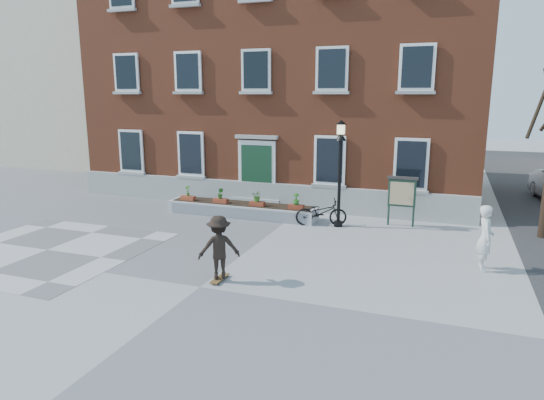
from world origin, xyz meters
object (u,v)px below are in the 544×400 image
at_px(bicycle, 321,212).
at_px(skateboarder, 219,247).
at_px(bystander, 485,238).
at_px(lamp_post, 340,159).
at_px(notice_board, 402,193).

xyz_separation_m(bicycle, skateboarder, (-1.12, -6.31, 0.42)).
relative_size(bicycle, skateboarder, 1.08).
bearing_deg(bystander, bicycle, 55.15).
xyz_separation_m(lamp_post, notice_board, (2.17, 0.85, -1.28)).
height_order(notice_board, skateboarder, notice_board).
bearing_deg(skateboarder, lamp_post, 74.59).
bearing_deg(bystander, lamp_post, 51.28).
height_order(lamp_post, notice_board, lamp_post).
bearing_deg(notice_board, bystander, -56.28).
distance_m(lamp_post, skateboarder, 6.83).
relative_size(bicycle, bystander, 1.03).
height_order(bicycle, lamp_post, lamp_post).
bearing_deg(skateboarder, bystander, 26.50).
height_order(bicycle, skateboarder, skateboarder).
xyz_separation_m(bystander, skateboarder, (-6.58, -3.28, -0.01)).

